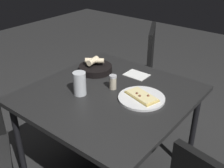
{
  "coord_description": "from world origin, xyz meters",
  "views": [
    {
      "loc": [
        -0.92,
        1.13,
        1.56
      ],
      "look_at": [
        0.0,
        -0.03,
        0.77
      ],
      "focal_mm": 43.45,
      "sensor_mm": 36.0,
      "label": 1
    }
  ],
  "objects_px": {
    "dining_table": "(109,101)",
    "pepper_shaker": "(113,83)",
    "beer_glass": "(80,85)",
    "bread_basket": "(95,68)",
    "chair_far": "(137,68)",
    "pizza_plate": "(142,98)"
  },
  "relations": [
    {
      "from": "dining_table",
      "to": "pepper_shaker",
      "type": "height_order",
      "value": "pepper_shaker"
    },
    {
      "from": "dining_table",
      "to": "beer_glass",
      "type": "distance_m",
      "value": 0.22
    },
    {
      "from": "bread_basket",
      "to": "pepper_shaker",
      "type": "relative_size",
      "value": 2.52
    },
    {
      "from": "dining_table",
      "to": "bread_basket",
      "type": "distance_m",
      "value": 0.34
    },
    {
      "from": "pepper_shaker",
      "to": "chair_far",
      "type": "height_order",
      "value": "chair_far"
    },
    {
      "from": "pizza_plate",
      "to": "bread_basket",
      "type": "xyz_separation_m",
      "value": [
        0.47,
        -0.12,
        0.02
      ]
    },
    {
      "from": "bread_basket",
      "to": "chair_far",
      "type": "distance_m",
      "value": 0.66
    },
    {
      "from": "chair_far",
      "to": "pepper_shaker",
      "type": "bearing_deg",
      "value": 112.16
    },
    {
      "from": "pizza_plate",
      "to": "dining_table",
      "type": "bearing_deg",
      "value": 16.54
    },
    {
      "from": "pizza_plate",
      "to": "chair_far",
      "type": "distance_m",
      "value": 0.92
    },
    {
      "from": "bread_basket",
      "to": "dining_table",
      "type": "bearing_deg",
      "value": 147.17
    },
    {
      "from": "chair_far",
      "to": "pizza_plate",
      "type": "bearing_deg",
      "value": 125.0
    },
    {
      "from": "pizza_plate",
      "to": "pepper_shaker",
      "type": "bearing_deg",
      "value": 1.35
    },
    {
      "from": "chair_far",
      "to": "bread_basket",
      "type": "bearing_deg",
      "value": 93.91
    },
    {
      "from": "beer_glass",
      "to": "pepper_shaker",
      "type": "bearing_deg",
      "value": -122.46
    },
    {
      "from": "chair_far",
      "to": "beer_glass",
      "type": "bearing_deg",
      "value": 101.51
    },
    {
      "from": "bread_basket",
      "to": "beer_glass",
      "type": "distance_m",
      "value": 0.34
    },
    {
      "from": "dining_table",
      "to": "chair_far",
      "type": "height_order",
      "value": "chair_far"
    },
    {
      "from": "chair_far",
      "to": "dining_table",
      "type": "bearing_deg",
      "value": 111.62
    },
    {
      "from": "dining_table",
      "to": "pepper_shaker",
      "type": "xyz_separation_m",
      "value": [
        0.01,
        -0.05,
        0.11
      ]
    },
    {
      "from": "dining_table",
      "to": "bread_basket",
      "type": "bearing_deg",
      "value": -32.83
    },
    {
      "from": "pizza_plate",
      "to": "bread_basket",
      "type": "bearing_deg",
      "value": -13.84
    }
  ]
}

